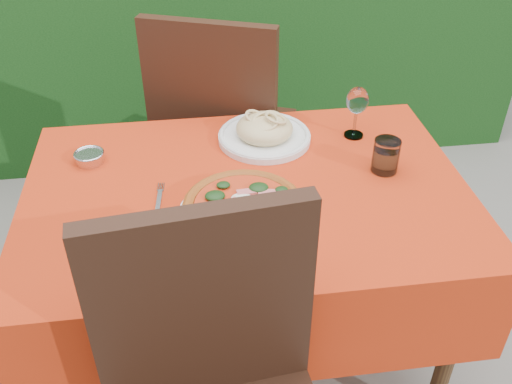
{
  "coord_description": "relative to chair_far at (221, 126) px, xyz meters",
  "views": [
    {
      "loc": [
        -0.15,
        -1.3,
        1.69
      ],
      "look_at": [
        0.02,
        -0.05,
        0.77
      ],
      "focal_mm": 40.0,
      "sensor_mm": 36.0,
      "label": 1
    }
  ],
  "objects": [
    {
      "name": "pasta_plate",
      "position": [
        0.11,
        -0.37,
        0.17
      ],
      "size": [
        0.3,
        0.3,
        0.08
      ],
      "rotation": [
        0.0,
        0.0,
        -0.06
      ],
      "color": "silver",
      "rests_on": "dining_table"
    },
    {
      "name": "steel_ramekin",
      "position": [
        -0.43,
        -0.42,
        0.16
      ],
      "size": [
        0.08,
        0.08,
        0.03
      ],
      "primitive_type": "cylinder",
      "color": "silver",
      "rests_on": "dining_table"
    },
    {
      "name": "chair_far",
      "position": [
        0.0,
        0.0,
        0.0
      ],
      "size": [
        0.62,
        0.62,
        1.05
      ],
      "rotation": [
        0.0,
        0.0,
        2.77
      ],
      "color": "black",
      "rests_on": "ground"
    },
    {
      "name": "dining_table",
      "position": [
        0.02,
        -0.62,
        -0.01
      ],
      "size": [
        1.26,
        0.86,
        0.75
      ],
      "color": "#432C15",
      "rests_on": "ground"
    },
    {
      "name": "water_glass",
      "position": [
        0.44,
        -0.59,
        0.19
      ],
      "size": [
        0.08,
        0.08,
        0.1
      ],
      "color": "silver",
      "rests_on": "dining_table"
    },
    {
      "name": "fork",
      "position": [
        -0.22,
        -0.66,
        0.15
      ],
      "size": [
        0.04,
        0.17,
        0.0
      ],
      "primitive_type": "cube",
      "rotation": [
        0.0,
        0.0,
        -0.09
      ],
      "color": "#B7B6BE",
      "rests_on": "dining_table"
    },
    {
      "name": "pizza_plate",
      "position": [
        0.0,
        -0.76,
        0.17
      ],
      "size": [
        0.41,
        0.41,
        0.07
      ],
      "rotation": [
        0.0,
        0.0,
        -0.36
      ],
      "color": "white",
      "rests_on": "dining_table"
    },
    {
      "name": "ground",
      "position": [
        0.02,
        -0.62,
        -0.6
      ],
      "size": [
        60.0,
        60.0,
        0.0
      ],
      "primitive_type": "plane",
      "color": "slate",
      "rests_on": "ground"
    },
    {
      "name": "wine_glass",
      "position": [
        0.4,
        -0.38,
        0.26
      ],
      "size": [
        0.07,
        0.07,
        0.17
      ],
      "color": "silver",
      "rests_on": "dining_table"
    }
  ]
}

